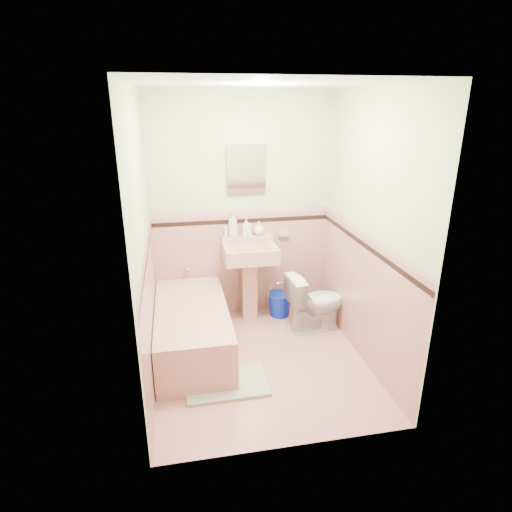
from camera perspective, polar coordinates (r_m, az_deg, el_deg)
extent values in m
plane|color=tan|center=(4.23, 0.66, -14.00)|extent=(2.20, 2.20, 0.00)
plane|color=white|center=(3.52, 0.83, 22.17)|extent=(2.20, 2.20, 0.00)
plane|color=#F3E8C6|center=(4.73, -1.96, 6.29)|extent=(2.50, 0.00, 2.50)
plane|color=#F3E8C6|center=(2.69, 5.48, -4.58)|extent=(2.50, 0.00, 2.50)
plane|color=#F3E8C6|center=(3.63, -14.93, 1.39)|extent=(0.00, 2.50, 2.50)
plane|color=#F3E8C6|center=(4.00, 14.93, 3.10)|extent=(0.00, 2.50, 2.50)
plane|color=tan|center=(4.91, -1.85, -1.13)|extent=(2.00, 0.00, 2.00)
plane|color=tan|center=(3.02, 5.00, -15.78)|extent=(2.00, 0.00, 2.00)
plane|color=tan|center=(3.87, -13.91, -7.76)|extent=(0.00, 2.20, 2.20)
plane|color=tan|center=(4.22, 14.01, -5.38)|extent=(0.00, 2.20, 2.20)
plane|color=black|center=(4.74, -1.91, 4.71)|extent=(2.00, 0.00, 2.00)
plane|color=black|center=(2.76, 5.29, -6.89)|extent=(2.00, 0.00, 2.00)
plane|color=black|center=(3.67, -14.48, -0.52)|extent=(0.00, 2.20, 2.20)
plane|color=black|center=(4.03, 14.54, 1.32)|extent=(0.00, 2.20, 2.20)
plane|color=tan|center=(4.72, -1.92, 5.89)|extent=(2.00, 0.00, 2.00)
plane|color=tan|center=(2.72, 5.35, -5.00)|extent=(2.00, 0.00, 2.00)
plane|color=tan|center=(3.64, -14.61, 0.96)|extent=(0.00, 2.20, 2.20)
plane|color=tan|center=(4.00, 14.66, 2.68)|extent=(0.00, 2.20, 2.20)
cube|color=tan|center=(4.33, -8.54, -9.87)|extent=(0.70, 1.50, 0.45)
cylinder|color=silver|center=(4.81, -9.21, -1.45)|extent=(0.04, 0.12, 0.04)
cylinder|color=silver|center=(4.72, -1.13, 2.50)|extent=(0.02, 0.02, 0.10)
cube|color=white|center=(4.62, -1.34, 11.66)|extent=(0.41, 0.04, 0.51)
cube|color=tan|center=(4.86, 3.64, 2.98)|extent=(0.11, 0.07, 0.04)
imported|color=#B2B2B2|center=(4.69, -3.14, 4.30)|extent=(0.13, 0.13, 0.28)
imported|color=#B2B2B2|center=(4.73, -1.33, 3.97)|extent=(0.09, 0.09, 0.20)
imported|color=#B2B2B2|center=(4.76, 0.39, 3.77)|extent=(0.13, 0.13, 0.15)
cylinder|color=white|center=(4.71, -4.08, 3.33)|extent=(0.05, 0.05, 0.12)
imported|color=white|center=(4.68, 8.04, -6.10)|extent=(0.67, 0.43, 0.65)
cube|color=gray|center=(3.94, -4.00, -16.73)|extent=(0.72, 0.49, 0.03)
cube|color=#BF1E59|center=(3.90, -5.60, -16.29)|extent=(0.16, 0.08, 0.06)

